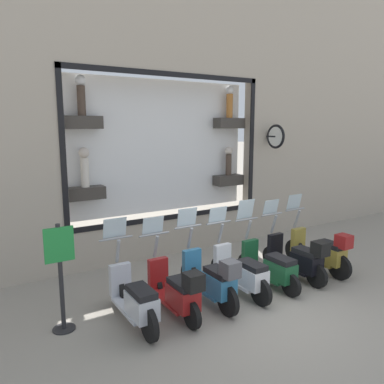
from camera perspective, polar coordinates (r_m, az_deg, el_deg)
The scene contains 10 objects.
ground_plane at distance 7.11m, azimuth 10.68°, elevation -17.11°, with size 120.00×120.00×0.00m, color gray.
building_facade at distance 9.57m, azimuth -4.07°, elevation 23.30°, with size 1.26×36.00×10.64m.
scooter_olive_0 at distance 8.87m, azimuth 19.17°, elevation -8.54°, with size 1.81×0.61×1.64m.
scooter_black_1 at distance 8.33m, azimuth 15.93°, elevation -9.68°, with size 1.80×0.60×1.58m.
scooter_green_2 at distance 7.89m, azimuth 11.87°, elevation -11.03°, with size 1.79×0.60×1.67m.
scooter_white_3 at distance 7.43m, azimuth 7.61°, elevation -12.13°, with size 1.80×0.61×1.58m.
scooter_teal_4 at distance 6.95m, azimuth 3.04°, elevation -13.15°, with size 1.81×0.60×1.65m.
scooter_red_5 at distance 6.60m, azimuth -2.36°, elevation -14.74°, with size 1.79×0.60×1.56m.
scooter_silver_6 at distance 6.37m, azimuth -8.74°, elevation -15.93°, with size 1.81×0.61×1.64m.
shop_sign_post at distance 6.32m, azimuth -19.37°, elevation -11.67°, with size 0.36×0.45×1.75m.
Camera 1 is at (-4.64, 4.32, 3.21)m, focal length 35.00 mm.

